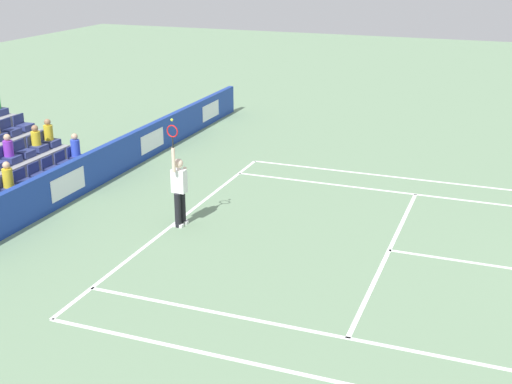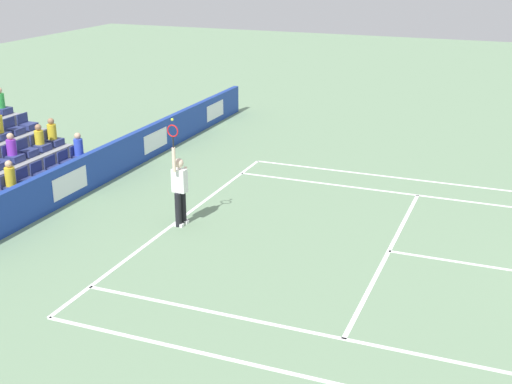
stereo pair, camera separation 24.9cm
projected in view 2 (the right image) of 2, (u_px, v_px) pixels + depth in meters
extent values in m
cube|color=white|center=(181.00, 219.00, 18.04)|extent=(10.97, 0.10, 0.01)
cube|color=white|center=(389.00, 251.00, 16.13)|extent=(8.23, 0.10, 0.01)
cube|color=white|center=(368.00, 344.00, 12.37)|extent=(0.10, 11.89, 0.01)
cube|color=white|center=(434.00, 197.00, 19.56)|extent=(0.10, 11.89, 0.01)
cube|color=white|center=(440.00, 183.00, 20.76)|extent=(0.10, 11.89, 0.01)
cube|color=white|center=(184.00, 219.00, 18.00)|extent=(0.10, 0.20, 0.01)
cube|color=#193899|center=(67.00, 183.00, 19.09)|extent=(23.85, 0.20, 1.10)
cube|color=white|center=(215.00, 111.00, 27.38)|extent=(1.53, 0.01, 0.62)
cube|color=white|center=(156.00, 140.00, 23.22)|extent=(1.53, 0.01, 0.62)
cube|color=white|center=(70.00, 183.00, 19.05)|extent=(1.53, 0.01, 0.62)
cylinder|color=black|center=(183.00, 207.00, 17.61)|extent=(0.16, 0.16, 0.90)
cylinder|color=black|center=(178.00, 210.00, 17.40)|extent=(0.16, 0.16, 0.90)
cube|color=white|center=(184.00, 222.00, 17.75)|extent=(0.14, 0.27, 0.08)
cube|color=white|center=(179.00, 225.00, 17.54)|extent=(0.14, 0.27, 0.08)
cube|color=white|center=(180.00, 181.00, 17.25)|extent=(0.24, 0.37, 0.60)
sphere|color=beige|center=(179.00, 163.00, 17.10)|extent=(0.24, 0.24, 0.24)
cylinder|color=beige|center=(174.00, 160.00, 16.86)|extent=(0.09, 0.09, 0.62)
cylinder|color=beige|center=(186.00, 178.00, 17.41)|extent=(0.09, 0.09, 0.56)
cylinder|color=black|center=(173.00, 142.00, 16.70)|extent=(0.04, 0.04, 0.28)
torus|color=red|center=(173.00, 131.00, 16.61)|extent=(0.05, 0.31, 0.31)
sphere|color=#D1E533|center=(172.00, 120.00, 16.51)|extent=(0.07, 0.07, 0.07)
cube|color=gray|center=(37.00, 189.00, 19.58)|extent=(4.96, 0.95, 0.42)
cube|color=navy|center=(81.00, 158.00, 21.37)|extent=(0.48, 0.44, 0.20)
cube|color=navy|center=(75.00, 150.00, 21.35)|extent=(0.48, 0.04, 0.30)
cube|color=navy|center=(69.00, 164.00, 20.83)|extent=(0.48, 0.44, 0.20)
cube|color=navy|center=(62.00, 155.00, 20.81)|extent=(0.48, 0.04, 0.30)
cube|color=navy|center=(56.00, 170.00, 20.28)|extent=(0.48, 0.44, 0.20)
cube|color=navy|center=(50.00, 161.00, 20.27)|extent=(0.48, 0.04, 0.30)
cube|color=navy|center=(43.00, 176.00, 19.74)|extent=(0.48, 0.44, 0.20)
cube|color=navy|center=(36.00, 167.00, 19.73)|extent=(0.48, 0.04, 0.30)
cube|color=navy|center=(28.00, 182.00, 19.20)|extent=(0.48, 0.44, 0.20)
cube|color=navy|center=(21.00, 173.00, 19.19)|extent=(0.48, 0.04, 0.30)
cube|color=navy|center=(13.00, 189.00, 18.66)|extent=(0.48, 0.44, 0.20)
cube|color=navy|center=(6.00, 180.00, 18.64)|extent=(0.48, 0.04, 0.30)
cube|color=gray|center=(9.00, 178.00, 19.84)|extent=(4.96, 0.95, 0.84)
cube|color=navy|center=(54.00, 142.00, 21.56)|extent=(0.48, 0.44, 0.20)
cube|color=navy|center=(48.00, 134.00, 21.54)|extent=(0.48, 0.04, 0.30)
cube|color=navy|center=(42.00, 147.00, 21.01)|extent=(0.48, 0.44, 0.20)
cube|color=navy|center=(35.00, 139.00, 21.00)|extent=(0.48, 0.04, 0.30)
cube|color=navy|center=(28.00, 153.00, 20.47)|extent=(0.48, 0.44, 0.20)
cube|color=navy|center=(22.00, 144.00, 20.46)|extent=(0.48, 0.04, 0.30)
cube|color=navy|center=(14.00, 158.00, 19.93)|extent=(0.48, 0.44, 0.20)
cube|color=navy|center=(8.00, 149.00, 19.92)|extent=(0.48, 0.04, 0.30)
cube|color=navy|center=(28.00, 126.00, 21.74)|extent=(0.48, 0.44, 0.20)
cube|color=navy|center=(22.00, 118.00, 21.73)|extent=(0.48, 0.04, 0.30)
cube|color=navy|center=(15.00, 131.00, 21.20)|extent=(0.48, 0.44, 0.20)
cube|color=navy|center=(9.00, 123.00, 21.19)|extent=(0.48, 0.04, 0.30)
cube|color=navy|center=(1.00, 136.00, 20.66)|extent=(0.48, 0.44, 0.20)
cube|color=navy|center=(3.00, 111.00, 21.93)|extent=(0.48, 0.44, 0.20)
cylinder|color=yellow|center=(52.00, 132.00, 21.46)|extent=(0.28, 0.28, 0.47)
sphere|color=#9E7251|center=(51.00, 121.00, 21.35)|extent=(0.20, 0.20, 0.20)
cylinder|color=yellow|center=(39.00, 137.00, 20.93)|extent=(0.28, 0.28, 0.42)
sphere|color=#9E7251|center=(38.00, 127.00, 20.82)|extent=(0.20, 0.20, 0.20)
cylinder|color=green|center=(0.00, 101.00, 21.84)|extent=(0.28, 0.28, 0.46)
cylinder|color=blue|center=(78.00, 147.00, 21.26)|extent=(0.28, 0.28, 0.52)
sphere|color=#D3A884|center=(77.00, 136.00, 21.14)|extent=(0.20, 0.20, 0.20)
cylinder|color=purple|center=(11.00, 147.00, 19.84)|extent=(0.28, 0.28, 0.45)
sphere|color=#D3A884|center=(10.00, 136.00, 19.73)|extent=(0.20, 0.20, 0.20)
cylinder|color=yellow|center=(10.00, 177.00, 18.55)|extent=(0.28, 0.28, 0.51)
sphere|color=#D3A884|center=(9.00, 164.00, 18.43)|extent=(0.20, 0.20, 0.20)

